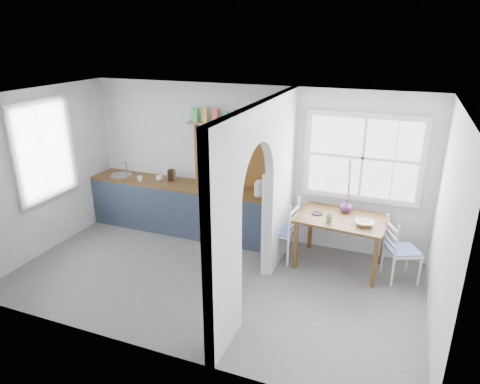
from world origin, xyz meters
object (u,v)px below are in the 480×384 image
(chair_right, at_px, (403,249))
(kettle, at_px, (259,188))
(chair_left, at_px, (280,229))
(dining_table, at_px, (340,242))
(vase, at_px, (346,206))

(chair_right, height_order, kettle, kettle)
(chair_right, relative_size, kettle, 3.67)
(chair_left, height_order, chair_right, chair_left)
(chair_left, distance_m, kettle, 0.75)
(dining_table, relative_size, vase, 6.39)
(dining_table, height_order, kettle, kettle)
(kettle, distance_m, vase, 1.38)
(chair_left, xyz_separation_m, chair_right, (1.80, 0.05, -0.03))
(chair_right, distance_m, vase, 1.01)
(dining_table, bearing_deg, chair_right, 2.20)
(chair_left, distance_m, vase, 1.06)
(dining_table, relative_size, chair_left, 1.27)
(dining_table, distance_m, vase, 0.55)
(chair_left, bearing_deg, dining_table, 100.41)
(chair_right, bearing_deg, chair_left, 66.58)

